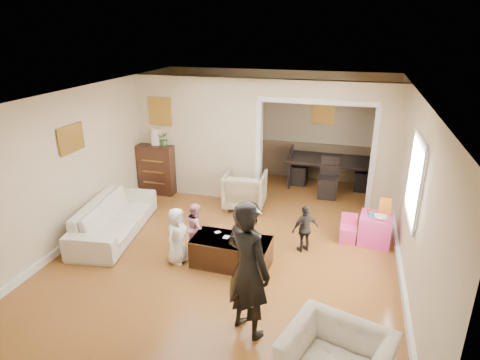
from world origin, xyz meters
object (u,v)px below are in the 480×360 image
(sofa, at_px, (114,218))
(child_kneel_b, at_px, (197,227))
(dining_table, at_px, (330,173))
(adult_person, at_px, (248,269))
(child_toddler, at_px, (305,229))
(coffee_table, at_px, (231,252))
(armchair_back, at_px, (245,190))
(cyan_cup, at_px, (371,214))
(table_lamp, at_px, (156,137))
(dresser, at_px, (158,169))
(child_kneel_a, at_px, (177,236))
(coffee_cup, at_px, (237,239))
(play_table, at_px, (375,229))

(sofa, relative_size, child_kneel_b, 2.61)
(dining_table, distance_m, adult_person, 5.29)
(child_toddler, bearing_deg, coffee_table, -2.69)
(armchair_back, bearing_deg, cyan_cup, 156.55)
(table_lamp, height_order, child_toddler, table_lamp)
(dining_table, bearing_deg, sofa, -134.84)
(table_lamp, relative_size, child_kneel_b, 0.43)
(armchair_back, relative_size, child_toddler, 1.03)
(sofa, distance_m, child_kneel_b, 1.65)
(dresser, height_order, coffee_table, dresser)
(cyan_cup, distance_m, dining_table, 2.68)
(coffee_table, distance_m, dining_table, 4.05)
(armchair_back, xyz_separation_m, child_kneel_a, (-0.47, -2.35, 0.08))
(dresser, distance_m, cyan_cup, 4.72)
(armchair_back, distance_m, child_kneel_b, 1.93)
(cyan_cup, distance_m, child_kneel_a, 3.29)
(table_lamp, height_order, adult_person, adult_person)
(armchair_back, distance_m, coffee_cup, 2.30)
(table_lamp, distance_m, child_kneel_a, 3.21)
(coffee_table, bearing_deg, coffee_cup, -26.57)
(sofa, height_order, cyan_cup, sofa)
(adult_person, bearing_deg, cyan_cup, -88.60)
(sofa, bearing_deg, play_table, -86.73)
(table_lamp, xyz_separation_m, adult_person, (3.11, -3.86, -0.41))
(child_kneel_b, distance_m, child_toddler, 1.81)
(coffee_table, xyz_separation_m, play_table, (2.20, 1.37, 0.03))
(play_table, xyz_separation_m, adult_person, (-1.57, -2.75, 0.63))
(coffee_table, xyz_separation_m, coffee_cup, (0.10, -0.05, 0.27))
(table_lamp, bearing_deg, play_table, -13.40)
(adult_person, bearing_deg, sofa, -1.20)
(table_lamp, relative_size, cyan_cup, 4.50)
(sofa, relative_size, dresser, 1.98)
(armchair_back, height_order, child_kneel_b, child_kneel_b)
(coffee_cup, distance_m, play_table, 2.54)
(coffee_table, bearing_deg, cyan_cup, 32.20)
(child_kneel_b, xyz_separation_m, child_toddler, (1.75, 0.45, -0.01))
(dresser, xyz_separation_m, child_kneel_b, (1.78, -2.18, -0.13))
(table_lamp, bearing_deg, sofa, -86.27)
(cyan_cup, bearing_deg, coffee_table, -147.80)
(sofa, bearing_deg, cyan_cup, -87.09)
(coffee_table, height_order, dining_table, dining_table)
(adult_person, bearing_deg, child_kneel_b, -21.66)
(dining_table, distance_m, child_toddler, 3.11)
(dining_table, height_order, child_kneel_b, child_kneel_b)
(sofa, xyz_separation_m, table_lamp, (-0.13, 2.06, 0.97))
(adult_person, distance_m, child_toddler, 2.22)
(armchair_back, height_order, child_kneel_a, child_kneel_a)
(coffee_table, height_order, child_kneel_b, child_kneel_b)
(table_lamp, relative_size, dining_table, 0.18)
(cyan_cup, distance_m, child_toddler, 1.20)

